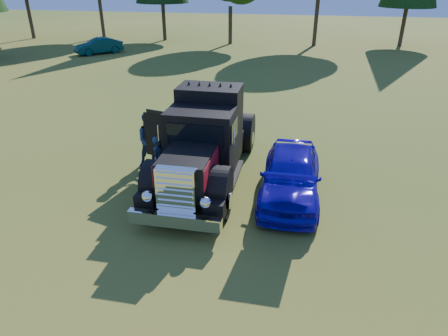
% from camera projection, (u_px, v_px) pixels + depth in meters
% --- Properties ---
extents(ground, '(120.00, 120.00, 0.00)m').
position_uv_depth(ground, '(185.00, 201.00, 12.29)').
color(ground, '#365619').
rests_on(ground, ground).
extents(diamond_t_truck, '(3.35, 7.16, 3.00)m').
position_uv_depth(diamond_t_truck, '(204.00, 145.00, 12.94)').
color(diamond_t_truck, black).
rests_on(diamond_t_truck, ground).
extents(hotrod_coupe, '(1.80, 4.44, 1.89)m').
position_uv_depth(hotrod_coupe, '(291.00, 175.00, 12.16)').
color(hotrod_coupe, '#170697').
rests_on(hotrod_coupe, ground).
extents(spectator_near, '(0.51, 0.67, 1.64)m').
position_uv_depth(spectator_near, '(160.00, 160.00, 12.99)').
color(spectator_near, navy).
rests_on(spectator_near, ground).
extents(spectator_far, '(1.21, 1.14, 1.98)m').
position_uv_depth(spectator_far, '(150.00, 140.00, 14.09)').
color(spectator_far, '#20284C').
rests_on(spectator_far, ground).
extents(distant_teal_car, '(3.67, 3.80, 1.29)m').
position_uv_depth(distant_teal_car, '(99.00, 46.00, 33.99)').
color(distant_teal_car, '#0B4542').
rests_on(distant_teal_car, ground).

